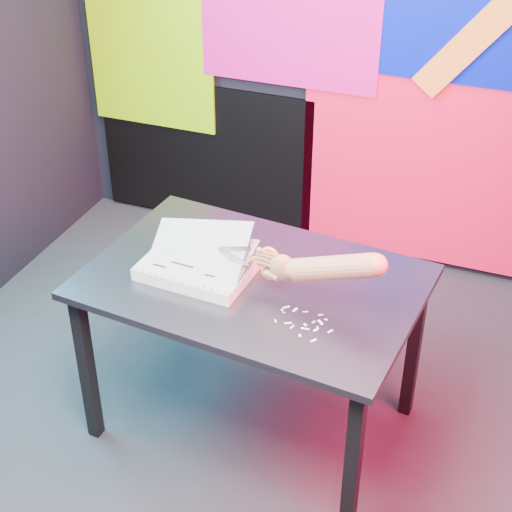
% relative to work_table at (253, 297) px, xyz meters
% --- Properties ---
extents(room, '(3.01, 3.01, 2.71)m').
position_rel_work_table_xyz_m(room, '(-0.12, -0.01, 0.69)').
color(room, '#2A2A2F').
rests_on(room, ground).
extents(backdrop, '(2.88, 0.05, 2.08)m').
position_rel_work_table_xyz_m(backdrop, '(-0.06, 1.45, 0.29)').
color(backdrop, '#EC0D37').
rests_on(backdrop, ground).
extents(work_table, '(1.32, 0.95, 0.75)m').
position_rel_work_table_xyz_m(work_table, '(0.00, 0.00, 0.00)').
color(work_table, black).
rests_on(work_table, ground).
extents(printout_stack, '(0.43, 0.33, 0.22)m').
position_rel_work_table_xyz_m(printout_stack, '(-0.21, -0.04, 0.11)').
color(printout_stack, beige).
rests_on(printout_stack, work_table).
extents(scissors, '(0.25, 0.04, 0.14)m').
position_rel_work_table_xyz_m(scissors, '(0.07, -0.07, 0.22)').
color(scissors, '#A1A8C2').
rests_on(scissors, printout_stack).
extents(hand_forearm, '(0.47, 0.12, 0.21)m').
position_rel_work_table_xyz_m(hand_forearm, '(0.31, -0.09, 0.27)').
color(hand_forearm, '#AD633D').
rests_on(hand_forearm, work_table).
extents(paper_clippings, '(0.21, 0.17, 0.00)m').
position_rel_work_table_xyz_m(paper_clippings, '(0.26, -0.18, 0.09)').
color(paper_clippings, beige).
rests_on(paper_clippings, work_table).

